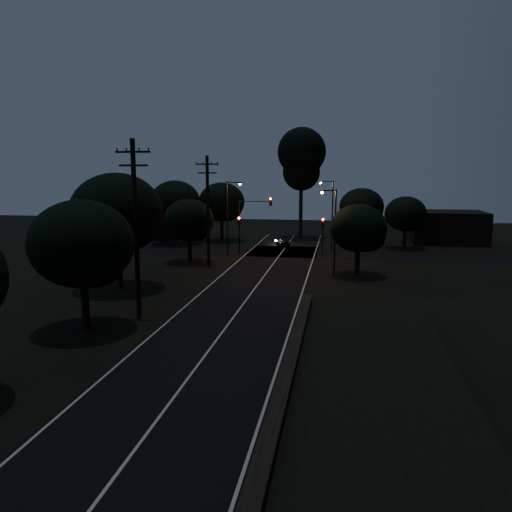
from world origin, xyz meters
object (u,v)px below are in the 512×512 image
(streetlight_b, at_px, (331,210))
(streetlight_c, at_px, (333,226))
(utility_pole_mid, at_px, (136,226))
(signal_left, at_px, (239,228))
(signal_mast, at_px, (254,215))
(utility_pole_far, at_px, (208,209))
(car, at_px, (283,242))
(streetlight_a, at_px, (229,213))
(tall_pine, at_px, (302,158))
(signal_right, at_px, (323,230))

(streetlight_b, height_order, streetlight_c, streetlight_b)
(streetlight_b, bearing_deg, utility_pole_mid, -111.30)
(signal_left, xyz_separation_m, signal_mast, (1.69, 0.00, 1.50))
(streetlight_c, bearing_deg, utility_pole_far, 170.40)
(utility_pole_far, distance_m, car, 15.88)
(streetlight_a, height_order, car, streetlight_a)
(tall_pine, relative_size, signal_mast, 2.39)
(streetlight_a, bearing_deg, streetlight_b, 29.48)
(streetlight_c, distance_m, car, 17.58)
(signal_left, bearing_deg, car, 54.93)
(streetlight_a, bearing_deg, signal_mast, 39.77)
(utility_pole_far, height_order, streetlight_b, utility_pole_far)
(utility_pole_far, bearing_deg, utility_pole_mid, -90.00)
(streetlight_b, distance_m, streetlight_c, 14.01)
(utility_pole_far, bearing_deg, signal_right, 37.00)
(utility_pole_mid, xyz_separation_m, streetlight_a, (0.69, 23.00, -1.10))
(streetlight_c, bearing_deg, signal_right, 97.02)
(utility_pole_mid, distance_m, utility_pole_far, 17.00)
(utility_pole_mid, xyz_separation_m, utility_pole_far, (0.00, 17.00, -0.25))
(signal_left, relative_size, streetlight_a, 0.51)
(signal_left, bearing_deg, signal_mast, 0.13)
(utility_pole_far, relative_size, streetlight_a, 1.31)
(signal_right, relative_size, signal_mast, 0.66)
(streetlight_a, distance_m, car, 10.26)
(utility_pole_mid, distance_m, signal_mast, 25.22)
(streetlight_a, bearing_deg, streetlight_c, -35.69)
(signal_right, bearing_deg, tall_pine, 103.49)
(signal_left, distance_m, car, 7.70)
(utility_pole_mid, height_order, utility_pole_far, utility_pole_mid)
(tall_pine, xyz_separation_m, signal_mast, (-3.91, -15.01, -6.43))
(utility_pole_mid, height_order, streetlight_b, utility_pole_mid)
(tall_pine, xyz_separation_m, streetlight_c, (4.83, -25.00, -6.42))
(signal_right, height_order, streetlight_b, streetlight_b)
(signal_left, xyz_separation_m, streetlight_c, (10.43, -9.99, 1.51))
(tall_pine, relative_size, streetlight_c, 1.99)
(streetlight_a, xyz_separation_m, streetlight_c, (11.14, -8.00, -0.29))
(signal_right, relative_size, streetlight_c, 0.55)
(utility_pole_far, distance_m, signal_right, 13.53)
(streetlight_b, bearing_deg, tall_pine, 111.38)
(signal_mast, xyz_separation_m, streetlight_c, (8.74, -9.99, 0.01))
(signal_right, distance_m, signal_mast, 7.66)
(tall_pine, bearing_deg, signal_left, -110.46)
(signal_right, relative_size, streetlight_b, 0.51)
(car, bearing_deg, signal_mast, 47.60)
(tall_pine, xyz_separation_m, signal_left, (-5.60, -15.01, -7.93))
(utility_pole_mid, xyz_separation_m, signal_right, (10.60, 24.99, -2.90))
(utility_pole_far, distance_m, signal_mast, 8.64)
(signal_mast, relative_size, car, 2.03)
(streetlight_a, relative_size, streetlight_b, 1.00)
(utility_pole_mid, bearing_deg, signal_right, 67.01)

